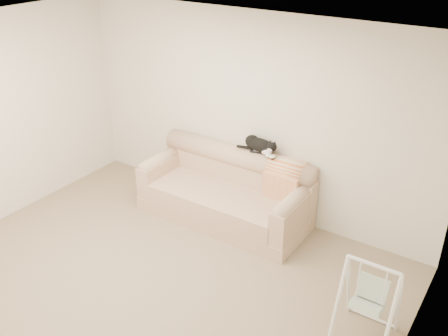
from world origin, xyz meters
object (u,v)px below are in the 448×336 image
Objects in this scene: remote_a at (257,152)px; remote_b at (270,156)px; sofa at (227,192)px; baby_swing at (369,301)px; tuxedo_cat at (260,145)px.

remote_a reaches higher than remote_b.
remote_b is (0.48, 0.22, 0.56)m from sofa.
baby_swing is at bearing -33.72° from remote_a.
tuxedo_cat is (-0.16, 0.04, 0.10)m from remote_b.
remote_b reaches higher than baby_swing.
tuxedo_cat is (0.03, 0.01, 0.09)m from remote_a.
sofa is at bearing -140.79° from remote_a.
remote_a is 1.07× the size of remote_b.
remote_a reaches higher than sofa.
sofa is at bearing -142.24° from tuxedo_cat.
sofa is 12.69× the size of remote_b.
remote_b is at bearing 144.04° from baby_swing.
remote_a reaches higher than baby_swing.
remote_b is 0.31× the size of tuxedo_cat.
sofa is 2.47m from baby_swing.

